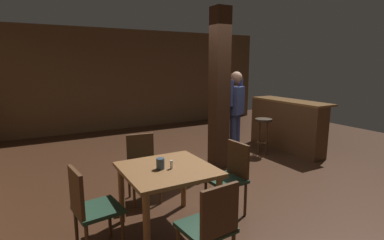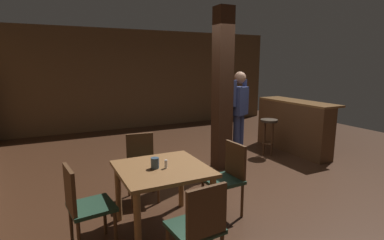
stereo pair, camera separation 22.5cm
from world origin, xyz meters
The scene contains 13 objects.
ground_plane centered at (0.00, 0.00, 0.00)m, with size 10.80×10.80×0.00m, color #382114.
wall_back centered at (0.00, 4.50, 1.40)m, with size 8.00×0.10×2.80m, color brown.
pillar centered at (-0.03, 0.41, 1.40)m, with size 0.28×0.28×2.80m, color #382114.
dining_table centered at (-1.71, -1.06, 0.62)m, with size 0.96×0.96×0.74m.
chair_north centered at (-1.68, -0.17, 0.51)m, with size 0.47×0.47×0.89m.
chair_east centered at (-0.86, -1.08, 0.51)m, with size 0.44×0.44×0.89m.
chair_south centered at (-1.72, -1.96, 0.51)m, with size 0.45×0.45×0.89m.
chair_west centered at (-2.56, -1.10, 0.51)m, with size 0.47×0.47×0.89m.
napkin_cup centered at (-1.79, -1.06, 0.80)m, with size 0.09×0.09×0.12m, color #33475B.
salt_shaker centered at (-1.69, -1.11, 0.78)m, with size 0.03×0.03×0.09m, color silver.
standing_person centered at (0.32, 0.38, 1.00)m, with size 0.45×0.33×1.72m.
bar_counter centered at (1.88, 0.61, 0.55)m, with size 0.56×1.83×1.08m.
bar_stool_near centered at (1.23, 0.62, 0.56)m, with size 0.34×0.34×0.74m.
Camera 2 is at (-2.81, -4.03, 1.87)m, focal length 28.00 mm.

